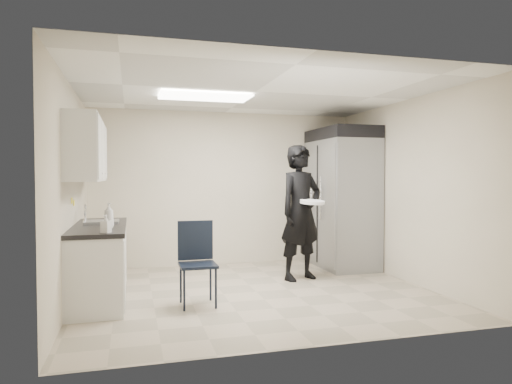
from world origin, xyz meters
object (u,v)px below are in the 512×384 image
object	(u,v)px
lower_counter	(99,264)
man_tuxedo	(301,212)
folding_chair	(198,265)
commercial_fridge	(341,204)

from	to	relation	value
lower_counter	man_tuxedo	world-z (taller)	man_tuxedo
folding_chair	man_tuxedo	size ratio (longest dim) A/B	0.48
commercial_fridge	folding_chair	xyz separation A→B (m)	(-2.65, -1.71, -0.58)
lower_counter	man_tuxedo	xyz separation A→B (m)	(2.77, 0.33, 0.55)
lower_counter	folding_chair	size ratio (longest dim) A/B	2.00
lower_counter	commercial_fridge	world-z (taller)	commercial_fridge
commercial_fridge	man_tuxedo	world-z (taller)	commercial_fridge
lower_counter	man_tuxedo	distance (m)	2.85
commercial_fridge	folding_chair	world-z (taller)	commercial_fridge
lower_counter	man_tuxedo	bearing A→B (deg)	6.85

